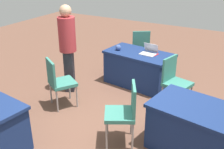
# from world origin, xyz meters

# --- Properties ---
(ground_plane) EXTENTS (14.40, 14.40, 0.00)m
(ground_plane) POSITION_xyz_m (0.00, 0.00, 0.00)
(ground_plane) COLOR brown
(table_foreground) EXTENTS (1.51, 0.94, 0.74)m
(table_foreground) POSITION_xyz_m (0.39, -1.66, 0.37)
(table_foreground) COLOR navy
(table_foreground) RESTS_ON ground
(table_mid_left) EXTENTS (1.79, 1.08, 0.74)m
(table_mid_left) POSITION_xyz_m (-1.44, 0.01, 0.37)
(table_mid_left) COLOR navy
(table_mid_left) RESTS_ON ground
(chair_near_front) EXTENTS (0.61, 0.61, 0.95)m
(chair_near_front) POSITION_xyz_m (1.28, -0.06, 0.54)
(chair_near_front) COLOR #9E9993
(chair_near_front) RESTS_ON ground
(chair_tucked_left) EXTENTS (0.60, 0.60, 0.97)m
(chair_tucked_left) POSITION_xyz_m (-0.26, 0.31, 0.56)
(chair_tucked_left) COLOR #9E9993
(chair_tucked_left) RESTS_ON ground
(chair_aisle) EXTENTS (0.54, 0.54, 0.96)m
(chair_aisle) POSITION_xyz_m (-0.57, -1.10, 0.56)
(chair_aisle) COLOR #9E9993
(chair_aisle) RESTS_ON ground
(chair_by_pillar) EXTENTS (0.61, 0.61, 0.97)m
(chair_by_pillar) POSITION_xyz_m (0.77, -2.56, 0.56)
(chair_by_pillar) COLOR #9E9993
(chair_by_pillar) RESTS_ON ground
(person_attendee_browsing) EXTENTS (0.46, 0.46, 1.79)m
(person_attendee_browsing) POSITION_xyz_m (1.54, -0.71, 1.00)
(person_attendee_browsing) COLOR #26262D
(person_attendee_browsing) RESTS_ON ground
(laptop_silver) EXTENTS (0.34, 0.32, 0.21)m
(laptop_silver) POSITION_xyz_m (0.19, -1.68, 0.78)
(laptop_silver) COLOR silver
(laptop_silver) RESTS_ON table_foreground
(yarn_ball) EXTENTS (0.12, 0.12, 0.12)m
(yarn_ball) POSITION_xyz_m (0.86, -1.58, 0.80)
(yarn_ball) COLOR #3F5999
(yarn_ball) RESTS_ON table_foreground
(scissors_red) EXTENTS (0.07, 0.18, 0.01)m
(scissors_red) POSITION_xyz_m (0.03, -1.69, 0.74)
(scissors_red) COLOR red
(scissors_red) RESTS_ON table_foreground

